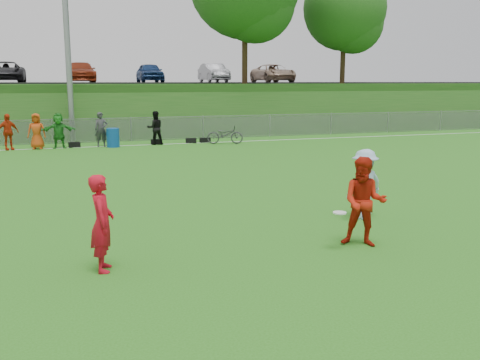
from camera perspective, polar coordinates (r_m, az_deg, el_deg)
name	(u,v)px	position (r m, az deg, el deg)	size (l,w,h in m)	color
ground	(265,251)	(10.23, 2.70, -7.63)	(120.00, 120.00, 0.00)	#266815
sideline_far	(137,145)	(27.48, -10.98, 3.66)	(60.00, 0.10, 0.01)	white
fence	(131,129)	(29.39, -11.54, 5.34)	(58.00, 0.06, 1.30)	gray
light_pole	(66,11)	(30.08, -18.11, 16.73)	(1.20, 0.40, 12.15)	gray
berm	(112,105)	(40.25, -13.54, 7.81)	(120.00, 18.00, 3.00)	#1C4E16
parking_lot	(108,83)	(42.21, -13.88, 10.02)	(120.00, 12.00, 0.10)	black
tree_green_far	(347,13)	(40.43, 11.34, 17.09)	(5.88, 5.88, 8.19)	black
car_row	(92,72)	(41.14, -15.46, 11.01)	(32.04, 5.18, 1.44)	silver
spectator_row	(73,130)	(27.17, -17.40, 5.09)	(7.86, 0.77, 1.69)	red
gear_bags	(158,142)	(27.73, -8.71, 4.06)	(7.15, 0.46, 0.26)	black
player_red_left	(102,223)	(9.31, -14.50, -4.47)	(0.61, 0.40, 1.66)	red
player_red_center	(364,202)	(10.63, 13.12, -2.29)	(0.85, 0.67, 1.76)	#B61D0C
player_blue	(364,184)	(12.77, 13.13, -0.44)	(1.06, 0.61, 1.64)	#A6C1E6
frisbee	(340,213)	(10.31, 10.58, -3.45)	(0.26, 0.26, 0.02)	silver
recycling_bin	(113,138)	(26.92, -13.40, 4.41)	(0.62, 0.62, 0.92)	#0D4494
bicycle	(225,135)	(27.57, -1.61, 4.87)	(0.64, 1.84, 0.97)	#333235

